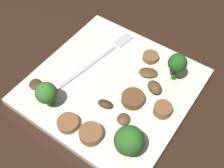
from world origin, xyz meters
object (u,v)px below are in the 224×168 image
object	(u,v)px
broccoli_floret_2	(177,64)
mushroom_4	(148,73)
sausage_slice_2	(68,123)
mushroom_0	(155,87)
mushroom_3	(123,119)
fork	(100,57)
mushroom_1	(105,104)
sausage_slice_4	(162,110)
plate	(112,86)
sausage_slice_0	(133,99)
broccoli_floret_0	(46,93)
sausage_slice_1	(91,134)
broccoli_floret_1	(129,141)
sausage_slice_3	(151,57)
mushroom_2	(35,84)

from	to	relation	value
broccoli_floret_2	mushroom_4	size ratio (longest dim) A/B	1.69
broccoli_floret_2	sausage_slice_2	size ratio (longest dim) A/B	1.64
mushroom_0	mushroom_3	distance (m)	0.08
fork	broccoli_floret_2	bearing A→B (deg)	-66.09
mushroom_1	sausage_slice_4	bearing A→B (deg)	-63.45
plate	mushroom_1	world-z (taller)	mushroom_1
sausage_slice_0	mushroom_0	xyz separation A→B (m)	(0.04, -0.02, 0.00)
mushroom_4	mushroom_3	bearing A→B (deg)	-170.93
broccoli_floret_2	mushroom_3	bearing A→B (deg)	168.81
broccoli_floret_0	sausage_slice_1	xyz separation A→B (m)	(-0.01, -0.09, -0.02)
mushroom_1	sausage_slice_0	bearing A→B (deg)	-43.46
plate	sausage_slice_2	world-z (taller)	sausage_slice_2
fork	broccoli_floret_2	distance (m)	0.13
broccoli_floret_1	mushroom_4	size ratio (longest dim) A/B	1.59
broccoli_floret_1	sausage_slice_3	size ratio (longest dim) A/B	1.82
fork	mushroom_1	size ratio (longest dim) A/B	7.35
sausage_slice_1	sausage_slice_3	world-z (taller)	sausage_slice_1
sausage_slice_0	sausage_slice_3	world-z (taller)	sausage_slice_0
fork	mushroom_3	world-z (taller)	mushroom_3
sausage_slice_0	sausage_slice_4	distance (m)	0.05
sausage_slice_0	mushroom_2	world-z (taller)	sausage_slice_0
sausage_slice_0	sausage_slice_3	bearing A→B (deg)	13.64
fork	sausage_slice_3	distance (m)	0.09
mushroom_2	sausage_slice_1	bearing A→B (deg)	-98.64
broccoli_floret_0	sausage_slice_0	distance (m)	0.13
sausage_slice_3	mushroom_2	world-z (taller)	sausage_slice_3
mushroom_3	mushroom_1	bearing A→B (deg)	80.70
sausage_slice_0	broccoli_floret_1	bearing A→B (deg)	-151.83
fork	sausage_slice_1	xyz separation A→B (m)	(-0.13, -0.08, 0.01)
broccoli_floret_0	broccoli_floret_1	bearing A→B (deg)	-87.30
mushroom_0	mushroom_3	world-z (taller)	mushroom_0
sausage_slice_3	sausage_slice_0	bearing A→B (deg)	-166.36
sausage_slice_3	fork	bearing A→B (deg)	122.90
sausage_slice_0	sausage_slice_2	bearing A→B (deg)	148.79
fork	sausage_slice_0	size ratio (longest dim) A/B	5.02
mushroom_3	broccoli_floret_2	bearing A→B (deg)	-11.19
broccoli_floret_2	sausage_slice_1	xyz separation A→B (m)	(-0.16, 0.05, -0.03)
broccoli_floret_2	mushroom_2	xyz separation A→B (m)	(-0.14, 0.18, -0.03)
plate	mushroom_0	distance (m)	0.07
sausage_slice_4	plate	bearing A→B (deg)	89.05
sausage_slice_4	mushroom_3	bearing A→B (deg)	138.39
plate	broccoli_floret_1	world-z (taller)	broccoli_floret_1
mushroom_2	mushroom_4	bearing A→B (deg)	-47.43
mushroom_3	broccoli_floret_1	bearing A→B (deg)	-137.93
broccoli_floret_2	mushroom_0	distance (m)	0.05
sausage_slice_0	mushroom_4	size ratio (longest dim) A/B	1.14
plate	sausage_slice_0	world-z (taller)	sausage_slice_0
fork	sausage_slice_4	bearing A→B (deg)	-95.46
sausage_slice_1	mushroom_4	distance (m)	0.15
sausage_slice_3	mushroom_1	bearing A→B (deg)	176.47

